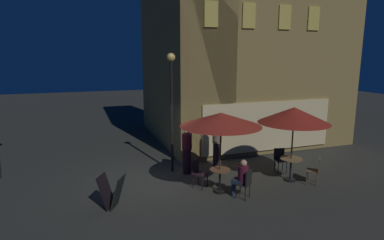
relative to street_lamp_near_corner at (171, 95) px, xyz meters
The scene contains 15 objects.
ground_plane 3.09m from the street_lamp_near_corner, 147.67° to the right, with size 60.00×60.00×0.00m, color #33332C.
cafe_building 4.71m from the street_lamp_near_corner, 41.72° to the left, with size 8.68×7.66×7.77m.
street_lamp_near_corner is the anchor object (origin of this frame).
menu_sandwich_board 4.05m from the street_lamp_near_corner, 136.65° to the right, with size 0.84×0.80×0.93m.
cafe_table_0 3.38m from the street_lamp_near_corner, 68.55° to the right, with size 0.65×0.65×0.75m.
cafe_table_1 4.76m from the street_lamp_near_corner, 31.68° to the right, with size 0.75×0.75×0.79m.
patio_umbrella_0 2.50m from the street_lamp_near_corner, 68.55° to the right, with size 2.48×2.48×2.53m.
patio_umbrella_1 4.22m from the street_lamp_near_corner, 31.68° to the right, with size 2.36×2.36×2.54m.
cafe_chair_0 4.02m from the street_lamp_near_corner, 64.42° to the right, with size 0.55×0.55×0.90m.
cafe_chair_1 2.87m from the street_lamp_near_corner, 77.05° to the right, with size 0.60×0.60×0.91m.
cafe_chair_2 4.58m from the street_lamp_near_corner, 19.84° to the right, with size 0.46×0.46×0.87m.
cafe_chair_3 5.48m from the street_lamp_near_corner, 33.58° to the right, with size 0.57×0.57×0.91m.
patron_seated_0 3.82m from the street_lamp_near_corner, 64.96° to the right, with size 0.48×0.51×1.19m.
patron_standing_1 2.56m from the street_lamp_near_corner, ahead, with size 0.35×0.35×1.87m.
patron_standing_2 2.09m from the street_lamp_near_corner, 38.84° to the right, with size 0.36×0.36×1.68m.
Camera 1 is at (-2.08, -10.33, 4.20)m, focal length 30.27 mm.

